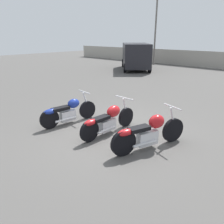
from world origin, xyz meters
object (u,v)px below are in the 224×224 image
object	(u,v)px
motorcycle_slot_1	(108,120)
parked_van	(136,55)
motorcycle_slot_0	(68,112)
motorcycle_slot_2	(149,132)
light_pole_left	(156,21)

from	to	relation	value
motorcycle_slot_1	parked_van	distance (m)	13.16
motorcycle_slot_1	motorcycle_slot_0	bearing A→B (deg)	-166.63
motorcycle_slot_2	parked_van	bearing A→B (deg)	146.97
motorcycle_slot_2	light_pole_left	bearing A→B (deg)	140.75
motorcycle_slot_0	parked_van	xyz separation A→B (m)	(-5.70, 11.30, 0.78)
light_pole_left	motorcycle_slot_0	bearing A→B (deg)	-67.32
light_pole_left	parked_van	bearing A→B (deg)	-80.45
motorcycle_slot_0	motorcycle_slot_1	xyz separation A→B (m)	(1.51, 0.32, 0.01)
motorcycle_slot_1	parked_van	size ratio (longest dim) A/B	0.45
light_pole_left	motorcycle_slot_1	distance (m)	17.24
parked_van	light_pole_left	bearing A→B (deg)	57.47
light_pole_left	parked_van	xyz separation A→B (m)	(0.66, -3.91, -2.87)
motorcycle_slot_2	parked_van	distance (m)	13.94
motorcycle_slot_0	motorcycle_slot_1	size ratio (longest dim) A/B	0.95
motorcycle_slot_0	parked_van	size ratio (longest dim) A/B	0.43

